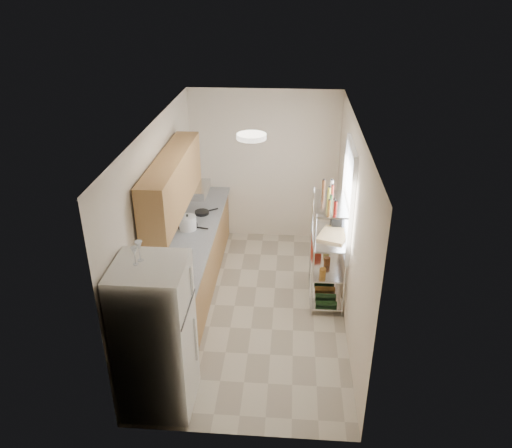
{
  "coord_description": "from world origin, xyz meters",
  "views": [
    {
      "loc": [
        0.46,
        -5.76,
        4.21
      ],
      "look_at": [
        0.01,
        0.25,
        1.18
      ],
      "focal_mm": 35.0,
      "sensor_mm": 36.0,
      "label": 1
    }
  ],
  "objects_px": {
    "cutting_board": "(334,235)",
    "espresso_machine": "(336,217)",
    "rice_cooker": "(188,223)",
    "frying_pan_large": "(188,226)",
    "refrigerator": "(156,338)"
  },
  "relations": [
    {
      "from": "refrigerator",
      "to": "frying_pan_large",
      "type": "height_order",
      "value": "refrigerator"
    },
    {
      "from": "refrigerator",
      "to": "frying_pan_large",
      "type": "xyz_separation_m",
      "value": [
        -0.14,
        2.42,
        0.06
      ]
    },
    {
      "from": "rice_cooker",
      "to": "espresso_machine",
      "type": "distance_m",
      "value": 2.13
    },
    {
      "from": "refrigerator",
      "to": "cutting_board",
      "type": "bearing_deg",
      "value": 47.37
    },
    {
      "from": "cutting_board",
      "to": "espresso_machine",
      "type": "xyz_separation_m",
      "value": [
        0.05,
        0.32,
        0.11
      ]
    },
    {
      "from": "rice_cooker",
      "to": "frying_pan_large",
      "type": "distance_m",
      "value": 0.09
    },
    {
      "from": "refrigerator",
      "to": "cutting_board",
      "type": "relative_size",
      "value": 3.71
    },
    {
      "from": "cutting_board",
      "to": "rice_cooker",
      "type": "bearing_deg",
      "value": 172.71
    },
    {
      "from": "refrigerator",
      "to": "rice_cooker",
      "type": "xyz_separation_m",
      "value": [
        -0.13,
        2.37,
        0.13
      ]
    },
    {
      "from": "refrigerator",
      "to": "cutting_board",
      "type": "xyz_separation_m",
      "value": [
        1.94,
        2.11,
        0.16
      ]
    },
    {
      "from": "rice_cooker",
      "to": "refrigerator",
      "type": "bearing_deg",
      "value": -86.78
    },
    {
      "from": "rice_cooker",
      "to": "frying_pan_large",
      "type": "xyz_separation_m",
      "value": [
        -0.01,
        0.05,
        -0.08
      ]
    },
    {
      "from": "espresso_machine",
      "to": "rice_cooker",
      "type": "bearing_deg",
      "value": -179.53
    },
    {
      "from": "frying_pan_large",
      "to": "espresso_machine",
      "type": "xyz_separation_m",
      "value": [
        2.14,
        0.0,
        0.22
      ]
    },
    {
      "from": "frying_pan_large",
      "to": "cutting_board",
      "type": "distance_m",
      "value": 2.11
    }
  ]
}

